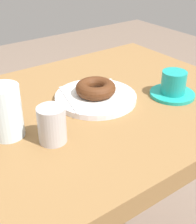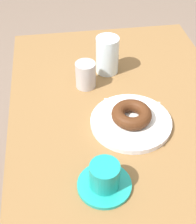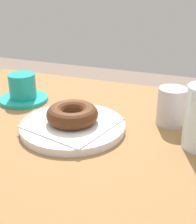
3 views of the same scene
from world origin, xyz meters
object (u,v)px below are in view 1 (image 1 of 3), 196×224
at_px(water_glass, 5,112).
at_px(coffee_cup, 173,86).
at_px(plate_chocolate_ring, 96,98).
at_px(sugar_jar, 52,125).
at_px(donut_chocolate_ring, 96,88).

height_order(water_glass, coffee_cup, water_glass).
distance_m(plate_chocolate_ring, sugar_jar, 0.22).
bearing_deg(donut_chocolate_ring, water_glass, 5.05).
bearing_deg(water_glass, plate_chocolate_ring, -174.95).
relative_size(water_glass, coffee_cup, 0.97).
bearing_deg(sugar_jar, coffee_cup, 179.61).
xyz_separation_m(plate_chocolate_ring, sugar_jar, (0.19, 0.10, 0.03)).
relative_size(donut_chocolate_ring, sugar_jar, 1.31).
bearing_deg(water_glass, coffee_cup, 169.72).
bearing_deg(coffee_cup, water_glass, -10.28).
height_order(donut_chocolate_ring, water_glass, water_glass).
distance_m(plate_chocolate_ring, donut_chocolate_ring, 0.03).
xyz_separation_m(donut_chocolate_ring, water_glass, (0.26, 0.02, 0.03)).
relative_size(donut_chocolate_ring, coffee_cup, 0.87).
bearing_deg(coffee_cup, donut_chocolate_ring, -28.76).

